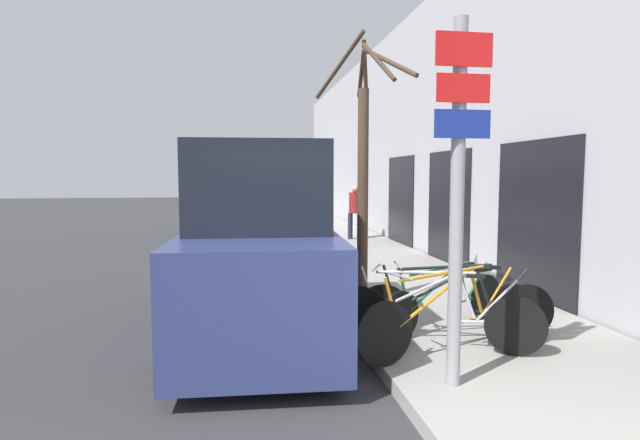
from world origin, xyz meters
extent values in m
plane|color=#333335|center=(0.00, 11.20, 0.00)|extent=(80.00, 80.00, 0.00)
cube|color=#9E9B93|center=(2.60, 14.00, 0.07)|extent=(3.20, 32.00, 0.15)
cube|color=#BCBCC1|center=(4.35, 14.00, 3.25)|extent=(0.20, 32.00, 6.50)
cube|color=black|center=(4.23, 6.10, 1.41)|extent=(0.03, 2.19, 2.51)
cube|color=black|center=(4.23, 9.45, 1.41)|extent=(0.03, 2.19, 2.51)
cube|color=black|center=(4.23, 12.81, 1.41)|extent=(0.03, 2.19, 2.51)
cylinder|color=#939399|center=(1.52, 3.07, 1.81)|extent=(0.13, 0.13, 3.32)
cube|color=red|center=(1.52, 3.00, 3.18)|extent=(0.52, 0.02, 0.29)
cube|color=red|center=(1.52, 3.00, 2.85)|extent=(0.49, 0.02, 0.25)
cube|color=navy|center=(1.52, 3.00, 2.54)|extent=(0.52, 0.02, 0.25)
cylinder|color=black|center=(1.02, 3.59, 0.49)|extent=(0.66, 0.25, 0.68)
cylinder|color=black|center=(2.71, 4.16, 0.49)|extent=(0.66, 0.25, 0.68)
cylinder|color=orange|center=(1.65, 3.80, 0.80)|extent=(0.96, 0.35, 0.56)
cylinder|color=orange|center=(1.74, 3.83, 1.04)|extent=(1.11, 0.40, 0.09)
cylinder|color=orange|center=(2.20, 3.99, 0.78)|extent=(0.21, 0.10, 0.49)
cylinder|color=orange|center=(2.41, 4.06, 0.52)|extent=(0.60, 0.22, 0.08)
cylinder|color=orange|center=(2.50, 4.09, 0.75)|extent=(0.45, 0.17, 0.55)
cylinder|color=orange|center=(1.10, 3.62, 0.78)|extent=(0.21, 0.10, 0.59)
cube|color=black|center=(2.29, 4.02, 1.04)|extent=(0.22, 0.14, 0.04)
cylinder|color=#99999E|center=(1.19, 3.65, 1.07)|extent=(0.16, 0.43, 0.02)
cylinder|color=black|center=(0.99, 4.44, 0.48)|extent=(0.59, 0.33, 0.65)
cylinder|color=black|center=(2.50, 3.66, 0.48)|extent=(0.59, 0.33, 0.65)
cylinder|color=#B7B7BC|center=(1.55, 4.15, 0.78)|extent=(0.86, 0.47, 0.54)
cylinder|color=#B7B7BC|center=(1.63, 4.11, 1.00)|extent=(1.00, 0.54, 0.08)
cylinder|color=#B7B7BC|center=(2.04, 3.89, 0.75)|extent=(0.20, 0.13, 0.47)
cylinder|color=#B7B7BC|center=(2.23, 3.80, 0.50)|extent=(0.54, 0.30, 0.08)
cylinder|color=#B7B7BC|center=(2.31, 3.76, 0.73)|extent=(0.41, 0.23, 0.52)
cylinder|color=#B7B7BC|center=(1.06, 4.40, 0.75)|extent=(0.19, 0.12, 0.56)
cube|color=black|center=(2.12, 3.86, 1.00)|extent=(0.21, 0.16, 0.04)
cylinder|color=#99999E|center=(1.14, 4.36, 1.03)|extent=(0.22, 0.40, 0.02)
cylinder|color=black|center=(1.25, 4.43, 0.48)|extent=(0.66, 0.13, 0.66)
cylinder|color=black|center=(2.94, 4.18, 0.48)|extent=(0.66, 0.13, 0.66)
cylinder|color=black|center=(1.88, 4.34, 0.79)|extent=(0.95, 0.18, 0.54)
cylinder|color=black|center=(1.97, 4.32, 1.02)|extent=(1.10, 0.20, 0.09)
cylinder|color=black|center=(2.43, 4.25, 0.76)|extent=(0.21, 0.07, 0.47)
cylinder|color=black|center=(2.64, 4.22, 0.50)|extent=(0.60, 0.12, 0.08)
cylinder|color=black|center=(2.73, 4.21, 0.74)|extent=(0.45, 0.10, 0.53)
cylinder|color=black|center=(1.33, 4.42, 0.76)|extent=(0.20, 0.06, 0.57)
cube|color=black|center=(2.51, 4.24, 1.01)|extent=(0.21, 0.11, 0.04)
cylinder|color=#99999E|center=(1.42, 4.41, 1.04)|extent=(0.09, 0.44, 0.02)
cylinder|color=black|center=(1.41, 4.30, 0.45)|extent=(0.55, 0.31, 0.60)
cylinder|color=black|center=(2.88, 5.05, 0.45)|extent=(0.55, 0.31, 0.60)
cylinder|color=#197233|center=(1.96, 4.58, 0.73)|extent=(0.84, 0.45, 0.50)
cylinder|color=#197233|center=(2.03, 4.62, 0.94)|extent=(0.97, 0.52, 0.08)
cylinder|color=#197233|center=(2.44, 4.82, 0.71)|extent=(0.19, 0.12, 0.44)
cylinder|color=#197233|center=(2.62, 4.92, 0.48)|extent=(0.53, 0.29, 0.07)
cylinder|color=#197233|center=(2.69, 4.95, 0.69)|extent=(0.40, 0.22, 0.49)
cylinder|color=#197233|center=(1.49, 4.34, 0.71)|extent=(0.19, 0.12, 0.52)
cube|color=black|center=(2.51, 4.86, 0.94)|extent=(0.21, 0.16, 0.04)
cylinder|color=#99999E|center=(1.56, 4.38, 0.97)|extent=(0.22, 0.40, 0.02)
cube|color=navy|center=(-0.16, 5.44, 0.81)|extent=(2.01, 4.82, 1.26)
cube|color=black|center=(-0.17, 5.25, 1.96)|extent=(1.72, 2.54, 1.04)
cylinder|color=black|center=(-0.96, 6.95, 0.32)|extent=(0.25, 0.66, 0.64)
cylinder|color=black|center=(0.80, 6.86, 0.32)|extent=(0.25, 0.66, 0.64)
cylinder|color=black|center=(-1.12, 4.02, 0.32)|extent=(0.25, 0.66, 0.64)
cylinder|color=black|center=(0.65, 3.93, 0.32)|extent=(0.25, 0.66, 0.64)
cube|color=silver|center=(-0.20, 11.19, 0.73)|extent=(2.16, 4.75, 1.13)
cube|color=black|center=(-0.19, 11.00, 1.79)|extent=(1.83, 2.52, 0.98)
cylinder|color=black|center=(-1.23, 12.56, 0.31)|extent=(0.26, 0.63, 0.61)
cylinder|color=black|center=(0.63, 12.69, 0.31)|extent=(0.26, 0.63, 0.61)
cylinder|color=black|center=(-1.04, 9.69, 0.31)|extent=(0.26, 0.63, 0.61)
cylinder|color=black|center=(0.82, 9.82, 0.31)|extent=(0.26, 0.63, 0.61)
cube|color=#51565B|center=(-0.05, 16.65, 0.78)|extent=(1.73, 4.42, 1.20)
cube|color=black|center=(-0.05, 16.48, 1.80)|extent=(1.55, 2.30, 0.84)
cylinder|color=black|center=(-0.91, 18.02, 0.32)|extent=(0.22, 0.64, 0.63)
cylinder|color=black|center=(0.79, 18.02, 0.32)|extent=(0.22, 0.64, 0.63)
cylinder|color=black|center=(-0.90, 15.28, 0.32)|extent=(0.22, 0.64, 0.63)
cylinder|color=black|center=(0.81, 15.29, 0.32)|extent=(0.22, 0.64, 0.63)
cylinder|color=#1E2338|center=(2.99, 13.91, 0.55)|extent=(0.15, 0.15, 0.81)
cylinder|color=#1E2338|center=(3.27, 13.87, 0.55)|extent=(0.15, 0.15, 0.81)
cylinder|color=maroon|center=(3.13, 13.89, 1.28)|extent=(0.37, 0.37, 0.64)
sphere|color=tan|center=(3.13, 13.89, 1.70)|extent=(0.22, 0.22, 0.22)
cylinder|color=#4C3828|center=(1.45, 6.26, 1.77)|extent=(0.17, 0.17, 3.25)
cylinder|color=#4C3828|center=(1.52, 6.45, 3.76)|extent=(0.22, 0.47, 0.75)
cylinder|color=#4C3828|center=(1.17, 6.73, 3.82)|extent=(0.64, 1.01, 0.90)
cylinder|color=#4C3828|center=(1.58, 5.89, 3.72)|extent=(0.33, 0.79, 0.70)
cylinder|color=#4C3828|center=(1.68, 5.73, 3.69)|extent=(0.53, 1.11, 0.64)
cylinder|color=#4C3828|center=(1.50, 6.60, 3.68)|extent=(0.17, 0.73, 0.61)
camera|label=1|loc=(-0.42, -1.17, 2.08)|focal=28.00mm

